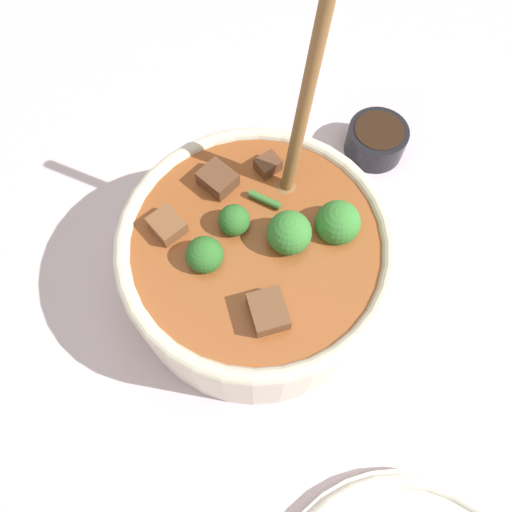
# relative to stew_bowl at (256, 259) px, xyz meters

# --- Properties ---
(ground_plane) EXTENTS (4.00, 4.00, 0.00)m
(ground_plane) POSITION_rel_stew_bowl_xyz_m (0.00, 0.00, -0.06)
(ground_plane) COLOR silver
(stew_bowl) EXTENTS (0.26, 0.26, 0.29)m
(stew_bowl) POSITION_rel_stew_bowl_xyz_m (0.00, 0.00, 0.00)
(stew_bowl) COLOR beige
(stew_bowl) RESTS_ON ground_plane
(condiment_bowl) EXTENTS (0.07, 0.07, 0.04)m
(condiment_bowl) POSITION_rel_stew_bowl_xyz_m (-0.20, -0.11, -0.04)
(condiment_bowl) COLOR black
(condiment_bowl) RESTS_ON ground_plane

